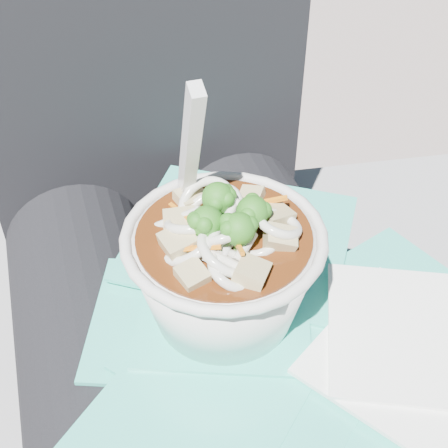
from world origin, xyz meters
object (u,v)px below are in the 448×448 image
object	(u,v)px
lap	(216,381)
plastic_bag	(272,325)
stone_ledge	(187,424)
udon_bowl	(224,263)
person_body	(189,295)

from	to	relation	value
lap	plastic_bag	xyz separation A→B (m)	(0.04, -0.02, 0.08)
stone_ledge	lap	xyz separation A→B (m)	(0.00, -0.15, 0.32)
lap	udon_bowl	size ratio (longest dim) A/B	2.37
stone_ledge	udon_bowl	distance (m)	0.49
plastic_bag	udon_bowl	bearing A→B (deg)	147.94
person_body	udon_bowl	bearing A→B (deg)	-84.36
person_body	stone_ledge	bearing A→B (deg)	90.00
lap	stone_ledge	bearing A→B (deg)	90.00
stone_ledge	plastic_bag	bearing A→B (deg)	-75.54
person_body	plastic_bag	xyz separation A→B (m)	(0.04, -0.11, 0.07)
stone_ledge	person_body	world-z (taller)	person_body
udon_bowl	stone_ledge	bearing A→B (deg)	93.41
person_body	plastic_bag	bearing A→B (deg)	-68.51
lap	person_body	xyz separation A→B (m)	(0.00, 0.09, 0.02)
stone_ledge	udon_bowl	size ratio (longest dim) A/B	4.93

